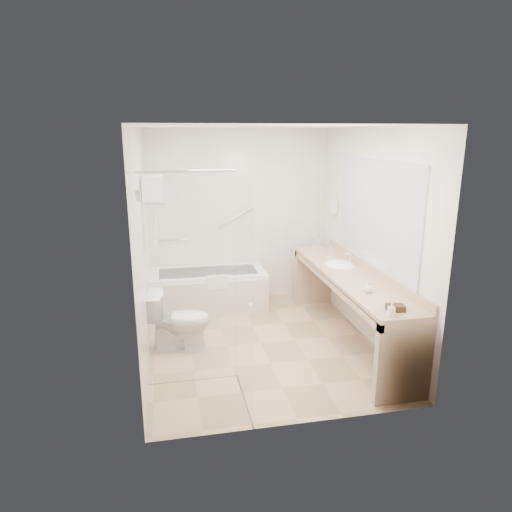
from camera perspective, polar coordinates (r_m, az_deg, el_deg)
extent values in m
plane|color=tan|center=(5.56, 0.62, -10.79)|extent=(3.20, 3.20, 0.00)
cube|color=white|center=(5.00, 0.70, 15.90)|extent=(2.60, 3.20, 0.10)
cube|color=silver|center=(6.68, -2.19, 4.94)|extent=(2.60, 0.10, 2.50)
cube|color=silver|center=(3.65, 5.87, -3.88)|extent=(2.60, 0.10, 2.50)
cube|color=silver|center=(5.04, -13.96, 1.11)|extent=(0.10, 3.20, 2.50)
cube|color=silver|center=(5.55, 13.91, 2.38)|extent=(0.10, 3.20, 2.50)
cube|color=white|center=(6.53, -5.96, -4.22)|extent=(1.60, 0.70, 0.55)
cube|color=beige|center=(6.21, -5.63, -5.53)|extent=(1.60, 0.02, 0.50)
cube|color=white|center=(6.14, -4.77, -3.26)|extent=(0.28, 0.06, 0.18)
cylinder|color=silver|center=(6.62, -10.26, 1.96)|extent=(0.40, 0.03, 0.03)
cylinder|color=silver|center=(6.63, -2.57, 4.87)|extent=(0.53, 0.03, 0.33)
cube|color=silver|center=(4.42, -8.30, -3.28)|extent=(0.90, 0.01, 2.10)
cube|color=silver|center=(4.04, -1.54, -4.90)|extent=(0.02, 0.90, 2.10)
cylinder|color=silver|center=(4.21, -8.85, 10.41)|extent=(0.90, 0.02, 0.02)
sphere|color=silver|center=(3.93, -0.72, -6.29)|extent=(0.05, 0.05, 0.05)
cylinder|color=silver|center=(3.78, -14.54, 7.29)|extent=(0.04, 0.10, 0.10)
cube|color=silver|center=(5.30, -12.71, 6.81)|extent=(0.24, 0.55, 0.02)
cylinder|color=silver|center=(5.33, -12.57, 4.47)|extent=(0.02, 0.55, 0.02)
cube|color=white|center=(5.36, -12.48, 2.80)|extent=(0.03, 0.42, 0.32)
cube|color=white|center=(5.29, -12.75, 7.41)|extent=(0.22, 0.40, 0.08)
cube|color=white|center=(5.28, -12.80, 8.34)|extent=(0.22, 0.40, 0.08)
cube|color=white|center=(5.27, -12.86, 9.26)|extent=(0.22, 0.40, 0.08)
cube|color=tan|center=(5.42, 11.65, -2.45)|extent=(0.55, 2.70, 0.05)
cube|color=tan|center=(5.50, 14.19, -1.52)|extent=(0.03, 2.70, 0.10)
cube|color=tan|center=(5.34, 9.10, -3.20)|extent=(0.04, 2.70, 0.08)
cube|color=tan|center=(4.49, 17.93, -12.58)|extent=(0.55, 0.08, 0.80)
cube|color=tan|center=(6.71, 7.17, -2.61)|extent=(0.55, 0.08, 0.80)
ellipsoid|color=white|center=(5.78, 10.41, -1.31)|extent=(0.40, 0.52, 0.14)
cylinder|color=silver|center=(5.81, 11.79, -0.18)|extent=(0.03, 0.03, 0.14)
cube|color=#B8BDC5|center=(5.36, 14.69, 5.15)|extent=(0.02, 2.00, 1.20)
cube|color=silver|center=(6.44, 9.69, 6.16)|extent=(0.08, 0.10, 0.18)
imported|color=white|center=(5.37, -9.56, -7.96)|extent=(0.74, 0.47, 0.69)
cube|color=#432817|center=(4.42, 17.04, -6.19)|extent=(0.18, 0.14, 0.05)
imported|color=silver|center=(4.29, 16.54, -6.81)|extent=(0.07, 0.13, 0.06)
imported|color=silver|center=(4.82, 13.83, -3.90)|extent=(0.11, 0.13, 0.10)
cylinder|color=silver|center=(5.88, 9.30, 0.29)|extent=(0.07, 0.07, 0.19)
cylinder|color=#2785E1|center=(5.85, 9.34, 1.33)|extent=(0.04, 0.04, 0.03)
cylinder|color=silver|center=(6.53, 7.92, 1.73)|extent=(0.06, 0.06, 0.17)
cylinder|color=#2785E1|center=(6.51, 7.95, 2.54)|extent=(0.03, 0.03, 0.02)
cylinder|color=silver|center=(6.22, 7.17, 0.98)|extent=(0.05, 0.05, 0.15)
cylinder|color=#2785E1|center=(6.20, 7.20, 1.73)|extent=(0.03, 0.03, 0.02)
cylinder|color=silver|center=(5.78, 9.18, -0.55)|extent=(0.08, 0.08, 0.08)
cylinder|color=silver|center=(5.82, 8.81, -0.40)|extent=(0.08, 0.08, 0.08)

